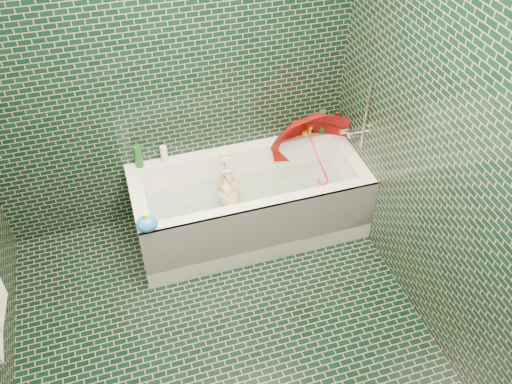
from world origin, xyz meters
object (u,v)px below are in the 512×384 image
object	(u,v)px
bathtub	(250,209)
umbrella	(316,151)
child	(232,206)
bath_toy	(147,223)
rubber_duck	(307,132)

from	to	relation	value
bathtub	umbrella	xyz separation A→B (m)	(0.54, 0.09, 0.37)
child	bath_toy	world-z (taller)	bath_toy
child	bath_toy	distance (m)	0.77
bath_toy	umbrella	bearing A→B (deg)	-5.30
bath_toy	child	bearing A→B (deg)	2.76
bath_toy	bathtub	bearing A→B (deg)	-0.06
bathtub	rubber_duck	world-z (taller)	rubber_duck
umbrella	rubber_duck	bearing A→B (deg)	87.80
rubber_duck	bath_toy	distance (m)	1.50
umbrella	child	bearing A→B (deg)	-166.70
umbrella	bathtub	bearing A→B (deg)	-166.54
child	rubber_duck	xyz separation A→B (m)	(0.71, 0.35, 0.28)
child	bath_toy	xyz separation A→B (m)	(-0.64, -0.30, 0.30)
child	bath_toy	bearing A→B (deg)	-47.29
bathtub	rubber_duck	distance (m)	0.76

